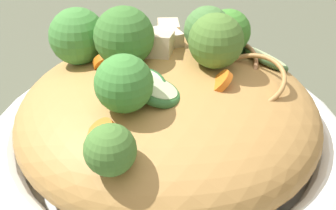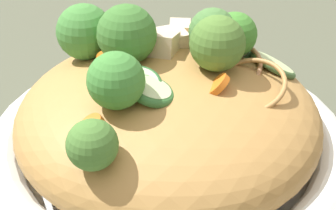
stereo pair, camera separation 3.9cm
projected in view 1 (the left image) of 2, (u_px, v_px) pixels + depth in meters
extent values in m
plane|color=#4D513F|center=(168.00, 169.00, 0.43)|extent=(3.00, 3.00, 0.00)
cylinder|color=white|center=(168.00, 161.00, 0.42)|extent=(0.31, 0.31, 0.02)
torus|color=white|center=(168.00, 139.00, 0.41)|extent=(0.33, 0.33, 0.04)
ellipsoid|color=#B18245|center=(168.00, 114.00, 0.39)|extent=(0.26, 0.26, 0.09)
torus|color=#B08049|center=(148.00, 76.00, 0.40)|extent=(0.06, 0.06, 0.02)
torus|color=#B48247|center=(248.00, 81.00, 0.37)|extent=(0.07, 0.07, 0.03)
torus|color=#B37A4E|center=(221.00, 67.00, 0.40)|extent=(0.07, 0.07, 0.03)
cone|color=#97B575|center=(227.00, 55.00, 0.41)|extent=(0.03, 0.03, 0.02)
sphere|color=#40812E|center=(229.00, 32.00, 0.40)|extent=(0.06, 0.06, 0.04)
cone|color=#98B76D|center=(125.00, 110.00, 0.33)|extent=(0.02, 0.02, 0.01)
sphere|color=#418538|center=(124.00, 84.00, 0.32)|extent=(0.04, 0.04, 0.04)
cone|color=#A4BE6F|center=(206.00, 55.00, 0.40)|extent=(0.02, 0.02, 0.02)
sphere|color=#49783C|center=(208.00, 30.00, 0.39)|extent=(0.05, 0.05, 0.04)
cone|color=#A0BA7B|center=(214.00, 68.00, 0.38)|extent=(0.03, 0.03, 0.02)
sphere|color=#4E7731|center=(216.00, 41.00, 0.36)|extent=(0.06, 0.06, 0.05)
cone|color=#99C17A|center=(81.00, 62.00, 0.40)|extent=(0.03, 0.03, 0.02)
sphere|color=#43843A|center=(78.00, 36.00, 0.39)|extent=(0.07, 0.07, 0.05)
cone|color=#9DC36F|center=(112.00, 172.00, 0.30)|extent=(0.02, 0.02, 0.02)
sphere|color=#487833|center=(110.00, 150.00, 0.28)|extent=(0.05, 0.05, 0.03)
cone|color=#9EBE7C|center=(126.00, 64.00, 0.38)|extent=(0.03, 0.03, 0.02)
sphere|color=#3D7531|center=(124.00, 37.00, 0.37)|extent=(0.07, 0.07, 0.05)
cylinder|color=orange|center=(101.00, 133.00, 0.31)|extent=(0.03, 0.03, 0.02)
cylinder|color=orange|center=(220.00, 82.00, 0.35)|extent=(0.03, 0.03, 0.02)
cylinder|color=orange|center=(108.00, 63.00, 0.38)|extent=(0.02, 0.03, 0.02)
cylinder|color=beige|center=(157.00, 92.00, 0.34)|extent=(0.04, 0.04, 0.02)
torus|color=#30642F|center=(157.00, 92.00, 0.34)|extent=(0.05, 0.05, 0.02)
cylinder|color=beige|center=(226.00, 46.00, 0.42)|extent=(0.04, 0.04, 0.02)
torus|color=#356332|center=(226.00, 46.00, 0.42)|extent=(0.05, 0.05, 0.02)
cylinder|color=beige|center=(266.00, 59.00, 0.41)|extent=(0.04, 0.04, 0.02)
torus|color=#3A5B2E|center=(266.00, 59.00, 0.41)|extent=(0.05, 0.05, 0.03)
cylinder|color=beige|center=(141.00, 87.00, 0.34)|extent=(0.05, 0.05, 0.02)
torus|color=#2B602F|center=(141.00, 87.00, 0.34)|extent=(0.05, 0.05, 0.02)
cube|color=beige|center=(157.00, 47.00, 0.39)|extent=(0.04, 0.04, 0.03)
cube|color=beige|center=(164.00, 41.00, 0.41)|extent=(0.03, 0.03, 0.02)
cube|color=beige|center=(168.00, 31.00, 0.46)|extent=(0.03, 0.03, 0.02)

